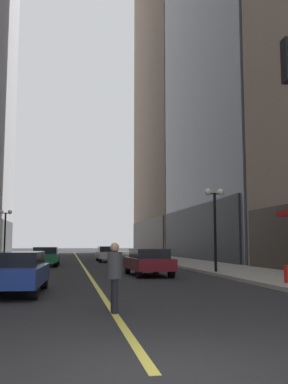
{
  "coord_description": "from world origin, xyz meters",
  "views": [
    {
      "loc": [
        -1.08,
        -5.48,
        1.6
      ],
      "look_at": [
        4.2,
        25.37,
        5.21
      ],
      "focal_mm": 41.46,
      "sensor_mm": 36.0,
      "label": 1
    }
  ],
  "objects_px": {
    "car_maroon": "(148,261)",
    "pedestrian_with_orange_bag": "(114,272)",
    "street_lamp_left_far": "(5,224)",
    "car_blue": "(14,271)",
    "fire_hydrant_right": "(288,276)",
    "car_silver": "(107,253)",
    "car_green": "(46,256)",
    "street_lamp_right_mid": "(215,211)"
  },
  "relations": [
    {
      "from": "car_maroon",
      "to": "fire_hydrant_right",
      "type": "xyz_separation_m",
      "value": [
        4.05,
        -6.38,
        -0.32
      ]
    },
    {
      "from": "pedestrian_with_orange_bag",
      "to": "car_blue",
      "type": "bearing_deg",
      "value": 121.93
    },
    {
      "from": "car_blue",
      "to": "fire_hydrant_right",
      "type": "bearing_deg",
      "value": 3.17
    },
    {
      "from": "car_blue",
      "to": "fire_hydrant_right",
      "type": "relative_size",
      "value": 5.7
    },
    {
      "from": "car_maroon",
      "to": "fire_hydrant_right",
      "type": "relative_size",
      "value": 5.54
    },
    {
      "from": "car_silver",
      "to": "street_lamp_right_mid",
      "type": "distance_m",
      "value": 17.21
    },
    {
      "from": "car_maroon",
      "to": "pedestrian_with_orange_bag",
      "type": "height_order",
      "value": "pedestrian_with_orange_bag"
    },
    {
      "from": "street_lamp_left_far",
      "to": "fire_hydrant_right",
      "type": "xyz_separation_m",
      "value": [
        13.3,
        -24.12,
        -2.86
      ]
    },
    {
      "from": "street_lamp_right_mid",
      "to": "fire_hydrant_right",
      "type": "bearing_deg",
      "value": -85.68
    },
    {
      "from": "car_green",
      "to": "street_lamp_left_far",
      "type": "distance_m",
      "value": 8.75
    },
    {
      "from": "street_lamp_left_far",
      "to": "car_green",
      "type": "bearing_deg",
      "value": -62.83
    },
    {
      "from": "car_maroon",
      "to": "car_green",
      "type": "bearing_deg",
      "value": 117.8
    },
    {
      "from": "car_silver",
      "to": "street_lamp_left_far",
      "type": "relative_size",
      "value": 0.99
    },
    {
      "from": "car_maroon",
      "to": "car_green",
      "type": "xyz_separation_m",
      "value": [
        -5.43,
        10.29,
        0.0
      ]
    },
    {
      "from": "pedestrian_with_orange_bag",
      "to": "fire_hydrant_right",
      "type": "distance_m",
      "value": 8.52
    },
    {
      "from": "pedestrian_with_orange_bag",
      "to": "fire_hydrant_right",
      "type": "height_order",
      "value": "pedestrian_with_orange_bag"
    },
    {
      "from": "street_lamp_left_far",
      "to": "street_lamp_right_mid",
      "type": "xyz_separation_m",
      "value": [
        12.8,
        -17.49,
        0.0
      ]
    },
    {
      "from": "street_lamp_right_mid",
      "to": "fire_hydrant_right",
      "type": "xyz_separation_m",
      "value": [
        0.5,
        -6.63,
        -2.86
      ]
    },
    {
      "from": "car_green",
      "to": "street_lamp_right_mid",
      "type": "height_order",
      "value": "street_lamp_right_mid"
    },
    {
      "from": "car_silver",
      "to": "street_lamp_right_mid",
      "type": "relative_size",
      "value": 0.99
    },
    {
      "from": "car_blue",
      "to": "pedestrian_with_orange_bag",
      "type": "distance_m",
      "value": 5.23
    },
    {
      "from": "car_green",
      "to": "fire_hydrant_right",
      "type": "bearing_deg",
      "value": -60.38
    },
    {
      "from": "car_maroon",
      "to": "street_lamp_left_far",
      "type": "height_order",
      "value": "street_lamp_left_far"
    },
    {
      "from": "car_silver",
      "to": "car_blue",
      "type": "bearing_deg",
      "value": -102.08
    },
    {
      "from": "car_maroon",
      "to": "street_lamp_right_mid",
      "type": "height_order",
      "value": "street_lamp_right_mid"
    },
    {
      "from": "car_silver",
      "to": "fire_hydrant_right",
      "type": "height_order",
      "value": "car_silver"
    },
    {
      "from": "car_maroon",
      "to": "street_lamp_right_mid",
      "type": "relative_size",
      "value": 1.0
    },
    {
      "from": "street_lamp_right_mid",
      "to": "car_maroon",
      "type": "bearing_deg",
      "value": -176.03
    },
    {
      "from": "car_blue",
      "to": "fire_hydrant_right",
      "type": "distance_m",
      "value": 9.69
    },
    {
      "from": "car_maroon",
      "to": "street_lamp_left_far",
      "type": "distance_m",
      "value": 20.17
    },
    {
      "from": "car_maroon",
      "to": "street_lamp_left_far",
      "type": "bearing_deg",
      "value": 117.54
    },
    {
      "from": "car_maroon",
      "to": "pedestrian_with_orange_bag",
      "type": "bearing_deg",
      "value": -104.1
    },
    {
      "from": "pedestrian_with_orange_bag",
      "to": "street_lamp_right_mid",
      "type": "xyz_separation_m",
      "value": [
        6.4,
        11.6,
        2.32
      ]
    },
    {
      "from": "car_silver",
      "to": "car_green",
      "type": "bearing_deg",
      "value": -126.99
    },
    {
      "from": "street_lamp_left_far",
      "to": "street_lamp_right_mid",
      "type": "height_order",
      "value": "same"
    },
    {
      "from": "car_silver",
      "to": "street_lamp_right_mid",
      "type": "bearing_deg",
      "value": -76.08
    },
    {
      "from": "street_lamp_right_mid",
      "to": "car_blue",
      "type": "bearing_deg",
      "value": -142.0
    },
    {
      "from": "car_blue",
      "to": "car_green",
      "type": "height_order",
      "value": "same"
    },
    {
      "from": "car_maroon",
      "to": "fire_hydrant_right",
      "type": "height_order",
      "value": "car_maroon"
    },
    {
      "from": "car_blue",
      "to": "pedestrian_with_orange_bag",
      "type": "xyz_separation_m",
      "value": [
        2.77,
        -4.44,
        0.21
      ]
    },
    {
      "from": "street_lamp_left_far",
      "to": "fire_hydrant_right",
      "type": "height_order",
      "value": "street_lamp_left_far"
    },
    {
      "from": "street_lamp_left_far",
      "to": "street_lamp_right_mid",
      "type": "distance_m",
      "value": 21.68
    }
  ]
}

